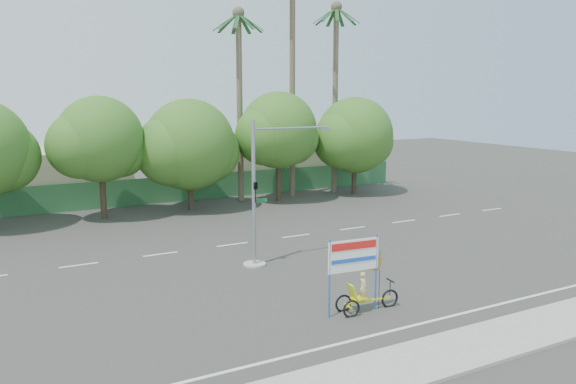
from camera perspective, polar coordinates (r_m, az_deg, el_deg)
name	(u,v)px	position (r m, az deg, el deg)	size (l,w,h in m)	color
ground	(344,281)	(25.23, 5.69, -9.01)	(120.00, 120.00, 0.00)	#33302D
sidewalk_near	(472,346)	(19.88, 18.19, -14.68)	(50.00, 2.40, 0.12)	gray
fence	(189,188)	(43.97, -10.03, 0.42)	(38.00, 0.08, 2.00)	#336B3D
building_left	(42,176)	(46.31, -23.69, 1.46)	(12.00, 8.00, 4.00)	beige
building_right	(258,165)	(50.91, -3.07, 2.76)	(14.00, 8.00, 3.60)	beige
tree_left	(99,142)	(38.42, -18.62, 4.79)	(6.66, 5.60, 8.07)	#473828
tree_center	(189,147)	(39.90, -10.05, 4.48)	(7.62, 6.40, 7.85)	#473828
tree_right	(278,133)	(42.52, -1.03, 6.00)	(6.90, 5.80, 8.36)	#473828
tree_far_right	(354,138)	(46.17, 6.76, 5.51)	(7.38, 6.20, 7.94)	#473828
palm_tall	(292,64)	(44.76, 0.45, 12.90)	(3.73, 3.79, 17.45)	#70604C
palm_mid	(335,78)	(46.76, 4.84, 11.43)	(3.73, 3.79, 15.45)	#70604C
palm_short	(239,84)	(42.74, -4.96, 10.85)	(3.73, 3.79, 14.45)	#70604C
traffic_signal	(260,206)	(26.77, -2.88, -1.38)	(4.72, 1.10, 7.00)	gray
trike_billboard	(360,281)	(21.54, 7.30, -9.00)	(3.07, 0.79, 3.02)	black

